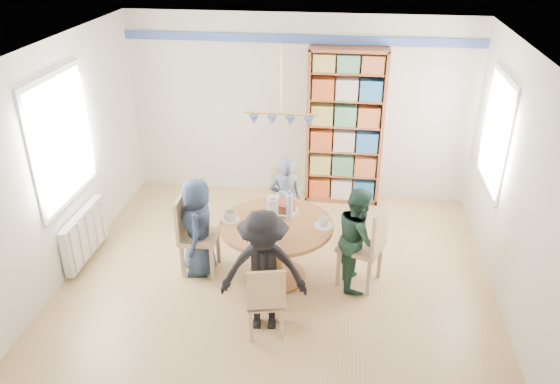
% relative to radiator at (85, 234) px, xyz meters
% --- Properties ---
extents(ground, '(5.00, 5.00, 0.00)m').
position_rel_radiator_xyz_m(ground, '(2.42, -0.30, -0.35)').
color(ground, tan).
extents(room_shell, '(5.00, 5.00, 5.00)m').
position_rel_radiator_xyz_m(room_shell, '(2.16, 0.57, 1.30)').
color(room_shell, white).
rests_on(room_shell, ground).
extents(radiator, '(0.12, 1.00, 0.60)m').
position_rel_radiator_xyz_m(radiator, '(0.00, 0.00, 0.00)').
color(radiator, silver).
rests_on(radiator, ground).
extents(dining_table, '(1.30, 1.30, 0.75)m').
position_rel_radiator_xyz_m(dining_table, '(2.40, -0.09, 0.21)').
color(dining_table, brown).
rests_on(dining_table, ground).
extents(chair_left, '(0.45, 0.45, 0.99)m').
position_rel_radiator_xyz_m(chair_left, '(1.39, -0.05, 0.19)').
color(chair_left, tan).
rests_on(chair_left, ground).
extents(chair_right, '(0.59, 0.59, 1.03)m').
position_rel_radiator_xyz_m(chair_right, '(3.45, -0.07, 0.22)').
color(chair_right, tan).
rests_on(chair_right, ground).
extents(chair_far, '(0.49, 0.49, 0.92)m').
position_rel_radiator_xyz_m(chair_far, '(2.40, 0.97, 0.16)').
color(chair_far, tan).
rests_on(chair_far, ground).
extents(chair_near, '(0.46, 0.46, 0.86)m').
position_rel_radiator_xyz_m(chair_near, '(2.43, -1.10, 0.12)').
color(chair_near, tan).
rests_on(chair_near, ground).
extents(person_left, '(0.49, 0.66, 1.22)m').
position_rel_radiator_xyz_m(person_left, '(1.47, -0.07, 0.26)').
color(person_left, '#1C273E').
rests_on(person_left, ground).
extents(person_right, '(0.53, 0.65, 1.23)m').
position_rel_radiator_xyz_m(person_right, '(3.33, -0.07, 0.27)').
color(person_right, '#193329').
rests_on(person_right, ground).
extents(person_far, '(0.48, 0.36, 1.19)m').
position_rel_radiator_xyz_m(person_far, '(2.40, 0.76, 0.25)').
color(person_far, gray).
rests_on(person_far, ground).
extents(person_near, '(0.93, 0.60, 1.36)m').
position_rel_radiator_xyz_m(person_near, '(2.39, -0.95, 0.33)').
color(person_near, black).
rests_on(person_near, ground).
extents(bookshelf, '(1.09, 0.33, 2.28)m').
position_rel_radiator_xyz_m(bookshelf, '(3.10, 2.04, 0.77)').
color(bookshelf, brown).
rests_on(bookshelf, ground).
extents(tableware, '(1.29, 1.29, 0.34)m').
position_rel_radiator_xyz_m(tableware, '(2.37, -0.06, 0.47)').
color(tableware, white).
rests_on(tableware, dining_table).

